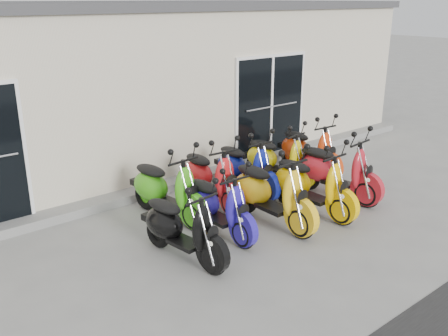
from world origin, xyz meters
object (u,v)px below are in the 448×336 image
(scooter_front_orange_a, at_px, (271,183))
(scooter_back_red, at_px, (210,169))
(scooter_front_red, at_px, (337,162))
(scooter_back_extra, at_px, (309,143))
(scooter_back_yellow, at_px, (278,152))
(scooter_back_blue, at_px, (246,160))
(scooter_front_black, at_px, (182,218))
(scooter_back_green, at_px, (166,180))
(scooter_front_blue, at_px, (218,197))
(scooter_front_orange_b, at_px, (312,176))

(scooter_front_orange_a, bearing_deg, scooter_back_red, 101.75)
(scooter_front_red, height_order, scooter_back_red, scooter_front_red)
(scooter_back_red, relative_size, scooter_back_extra, 1.00)
(scooter_back_yellow, bearing_deg, scooter_front_red, -86.92)
(scooter_back_blue, xyz_separation_m, scooter_back_yellow, (0.85, 0.01, -0.01))
(scooter_front_red, relative_size, scooter_back_red, 1.04)
(scooter_back_extra, bearing_deg, scooter_back_red, -175.81)
(scooter_back_red, distance_m, scooter_back_extra, 2.54)
(scooter_front_orange_a, bearing_deg, scooter_back_yellow, 41.50)
(scooter_front_orange_a, relative_size, scooter_back_blue, 1.09)
(scooter_front_black, height_order, scooter_back_green, scooter_back_green)
(scooter_front_black, relative_size, scooter_back_yellow, 0.98)
(scooter_back_extra, bearing_deg, scooter_front_blue, -158.38)
(scooter_front_black, xyz_separation_m, scooter_front_orange_b, (2.56, -0.07, 0.04))
(scooter_front_black, bearing_deg, scooter_front_orange_b, -8.73)
(scooter_front_orange_b, xyz_separation_m, scooter_front_red, (0.86, 0.19, 0.02))
(scooter_front_black, distance_m, scooter_front_blue, 0.91)
(scooter_back_yellow, bearing_deg, scooter_front_orange_b, -122.64)
(scooter_back_yellow, bearing_deg, scooter_back_extra, -11.09)
(scooter_front_blue, distance_m, scooter_front_orange_b, 1.74)
(scooter_back_yellow, relative_size, scooter_back_extra, 0.96)
(scooter_front_black, bearing_deg, scooter_front_red, -5.19)
(scooter_front_red, distance_m, scooter_back_yellow, 1.23)
(scooter_front_orange_b, distance_m, scooter_back_red, 1.73)
(scooter_back_red, xyz_separation_m, scooter_back_blue, (0.83, 0.02, -0.02))
(scooter_front_orange_b, height_order, scooter_back_extra, scooter_front_orange_b)
(scooter_front_black, xyz_separation_m, scooter_front_blue, (0.86, 0.29, -0.01))
(scooter_front_orange_b, distance_m, scooter_back_blue, 1.40)
(scooter_back_blue, bearing_deg, scooter_front_orange_b, -78.84)
(scooter_front_black, bearing_deg, scooter_back_yellow, 15.40)
(scooter_front_red, xyz_separation_m, scooter_back_green, (-2.84, 1.14, -0.01))
(scooter_front_black, bearing_deg, scooter_back_green, 58.26)
(scooter_back_blue, bearing_deg, scooter_back_red, -177.42)
(scooter_back_green, bearing_deg, scooter_front_orange_b, -40.96)
(scooter_back_red, distance_m, scooter_back_yellow, 1.69)
(scooter_back_blue, bearing_deg, scooter_back_green, -177.48)
(scooter_front_blue, bearing_deg, scooter_front_red, -3.70)
(scooter_back_red, bearing_deg, scooter_front_blue, -117.96)
(scooter_front_orange_a, relative_size, scooter_back_red, 1.06)
(scooter_front_red, distance_m, scooter_back_extra, 1.31)
(scooter_front_orange_b, distance_m, scooter_back_green, 2.39)
(scooter_back_red, bearing_deg, scooter_back_green, -174.47)
(scooter_back_extra, bearing_deg, scooter_back_green, -175.46)
(scooter_back_green, relative_size, scooter_back_blue, 1.05)
(scooter_back_yellow, bearing_deg, scooter_back_red, 172.30)
(scooter_back_blue, distance_m, scooter_back_extra, 1.70)
(scooter_back_green, xyz_separation_m, scooter_back_blue, (1.74, 0.04, -0.03))
(scooter_front_orange_a, distance_m, scooter_back_extra, 2.59)
(scooter_back_green, xyz_separation_m, scooter_back_yellow, (2.59, 0.05, -0.04))
(scooter_front_red, xyz_separation_m, scooter_back_yellow, (-0.25, 1.20, -0.05))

